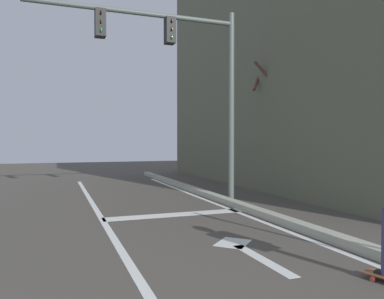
{
  "coord_description": "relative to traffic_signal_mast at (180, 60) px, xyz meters",
  "views": [
    {
      "loc": [
        -0.63,
        1.14,
        1.53
      ],
      "look_at": [
        1.69,
        7.42,
        1.39
      ],
      "focal_mm": 34.86,
      "sensor_mm": 36.0,
      "label": 1
    }
  ],
  "objects": [
    {
      "name": "lane_line_center",
      "position": [
        -2.11,
        -4.04,
        -3.57
      ],
      "size": [
        0.12,
        20.0,
        0.01
      ],
      "primitive_type": "cube",
      "color": "silver",
      "rests_on": "ground"
    },
    {
      "name": "lane_line_curbside",
      "position": [
        0.74,
        -4.04,
        -3.57
      ],
      "size": [
        0.12,
        20.0,
        0.01
      ],
      "primitive_type": "cube",
      "color": "silver",
      "rests_on": "ground"
    },
    {
      "name": "stop_bar",
      "position": [
        -0.61,
        -1.5,
        -3.57
      ],
      "size": [
        3.0,
        0.4,
        0.01
      ],
      "primitive_type": "cube",
      "color": "silver",
      "rests_on": "ground"
    },
    {
      "name": "lane_arrow_stem",
      "position": [
        -0.46,
        -4.73,
        -3.57
      ],
      "size": [
        0.16,
        1.4,
        0.01
      ],
      "primitive_type": "cube",
      "color": "silver",
      "rests_on": "ground"
    },
    {
      "name": "lane_arrow_head",
      "position": [
        -0.46,
        -3.88,
        -3.57
      ],
      "size": [
        0.71,
        0.71,
        0.01
      ],
      "primitive_type": "cube",
      "rotation": [
        0.0,
        0.0,
        0.79
      ],
      "color": "silver",
      "rests_on": "ground"
    },
    {
      "name": "curb_strip",
      "position": [
        0.99,
        -4.04,
        -3.5
      ],
      "size": [
        0.24,
        24.0,
        0.14
      ],
      "primitive_type": "cube",
      "color": "#A2A490",
      "rests_on": "ground"
    },
    {
      "name": "traffic_signal_mast",
      "position": [
        0.0,
        0.0,
        0.0
      ],
      "size": [
        5.15,
        0.34,
        4.91
      ],
      "color": "#4F5955",
      "rests_on": "ground"
    },
    {
      "name": "roadside_tree",
      "position": [
        3.06,
        0.91,
        -1.78
      ],
      "size": [
        0.99,
        0.99,
        3.93
      ],
      "color": "brown",
      "rests_on": "ground"
    },
    {
      "name": "building_block",
      "position": [
        7.7,
        2.38,
        0.79
      ],
      "size": [
        9.62,
        13.62,
        8.71
      ],
      "primitive_type": "cube",
      "color": "#5E624D",
      "rests_on": "ground"
    }
  ]
}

